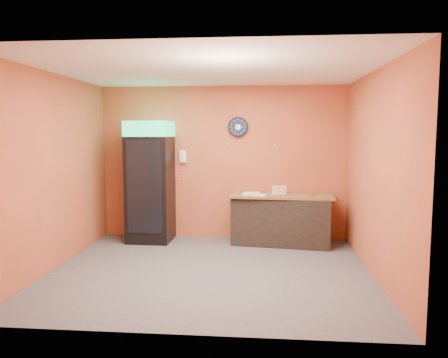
# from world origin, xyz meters

# --- Properties ---
(floor) EXTENTS (4.50, 4.50, 0.00)m
(floor) POSITION_xyz_m (0.00, 0.00, 0.00)
(floor) COLOR #47474C
(floor) RESTS_ON ground
(back_wall) EXTENTS (4.50, 0.02, 2.80)m
(back_wall) POSITION_xyz_m (0.00, 2.00, 1.40)
(back_wall) COLOR #D1543B
(back_wall) RESTS_ON floor
(left_wall) EXTENTS (0.02, 4.00, 2.80)m
(left_wall) POSITION_xyz_m (-2.25, 0.00, 1.40)
(left_wall) COLOR #D1543B
(left_wall) RESTS_ON floor
(right_wall) EXTENTS (0.02, 4.00, 2.80)m
(right_wall) POSITION_xyz_m (2.25, 0.00, 1.40)
(right_wall) COLOR #D1543B
(right_wall) RESTS_ON floor
(ceiling) EXTENTS (4.50, 4.00, 0.02)m
(ceiling) POSITION_xyz_m (0.00, 0.00, 2.80)
(ceiling) COLOR white
(ceiling) RESTS_ON back_wall
(beverage_cooler) EXTENTS (0.77, 0.78, 2.15)m
(beverage_cooler) POSITION_xyz_m (-1.28, 1.60, 1.05)
(beverage_cooler) COLOR black
(beverage_cooler) RESTS_ON floor
(prep_counter) EXTENTS (1.77, 0.97, 0.84)m
(prep_counter) POSITION_xyz_m (1.07, 1.63, 0.42)
(prep_counter) COLOR black
(prep_counter) RESTS_ON floor
(wall_clock) EXTENTS (0.37, 0.06, 0.37)m
(wall_clock) POSITION_xyz_m (0.28, 1.97, 2.05)
(wall_clock) COLOR black
(wall_clock) RESTS_ON back_wall
(wall_phone) EXTENTS (0.12, 0.10, 0.22)m
(wall_phone) POSITION_xyz_m (-0.74, 1.95, 1.51)
(wall_phone) COLOR white
(wall_phone) RESTS_ON back_wall
(butcher_paper) EXTENTS (1.82, 0.91, 0.04)m
(butcher_paper) POSITION_xyz_m (1.07, 1.63, 0.86)
(butcher_paper) COLOR brown
(butcher_paper) RESTS_ON prep_counter
(sub_roll_stack) EXTENTS (0.25, 0.17, 0.15)m
(sub_roll_stack) POSITION_xyz_m (1.03, 1.61, 0.96)
(sub_roll_stack) COLOR beige
(sub_roll_stack) RESTS_ON butcher_paper
(wrapped_sandwich_left) EXTENTS (0.26, 0.12, 0.04)m
(wrapped_sandwich_left) POSITION_xyz_m (0.52, 1.43, 0.90)
(wrapped_sandwich_left) COLOR silver
(wrapped_sandwich_left) RESTS_ON butcher_paper
(wrapped_sandwich_mid) EXTENTS (0.28, 0.18, 0.04)m
(wrapped_sandwich_mid) POSITION_xyz_m (0.67, 1.35, 0.90)
(wrapped_sandwich_mid) COLOR silver
(wrapped_sandwich_mid) RESTS_ON butcher_paper
(wrapped_sandwich_right) EXTENTS (0.27, 0.12, 0.04)m
(wrapped_sandwich_right) POSITION_xyz_m (0.55, 1.58, 0.90)
(wrapped_sandwich_right) COLOR silver
(wrapped_sandwich_right) RESTS_ON butcher_paper
(kitchen_tool) EXTENTS (0.07, 0.07, 0.07)m
(kitchen_tool) POSITION_xyz_m (1.08, 1.67, 0.91)
(kitchen_tool) COLOR silver
(kitchen_tool) RESTS_ON butcher_paper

